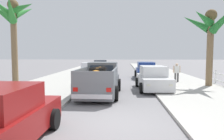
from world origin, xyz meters
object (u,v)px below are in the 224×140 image
object	(u,v)px
car_left_mid	(1,119)
palm_tree_left_fore	(12,18)
car_right_near	(146,71)
car_right_mid	(153,79)
pickup_truck	(100,80)
palm_tree_right_fore	(210,27)
car_left_near	(91,71)
pedestrian	(177,72)
car_left_far	(101,66)

from	to	relation	value
car_left_mid	palm_tree_left_fore	distance (m)	12.06
car_right_near	car_right_mid	bearing A→B (deg)	-92.12
pickup_truck	palm_tree_right_fore	bearing A→B (deg)	22.93
pickup_truck	palm_tree_right_fore	size ratio (longest dim) A/B	0.99
car_right_near	car_right_mid	distance (m)	6.76
car_left_near	pedestrian	bearing A→B (deg)	-18.99
pickup_truck	car_right_near	size ratio (longest dim) A/B	1.23
car_left_far	palm_tree_left_fore	xyz separation A→B (m)	(-5.10, -12.14, 4.20)
car_left_near	pedestrian	xyz separation A→B (m)	(7.17, -2.47, 0.20)
car_left_far	pedestrian	world-z (taller)	pedestrian
car_left_near	car_left_mid	world-z (taller)	same
car_left_near	car_right_mid	xyz separation A→B (m)	(4.89, -5.63, 0.00)
car_left_near	car_right_mid	bearing A→B (deg)	-49.06
car_right_near	pedestrian	bearing A→B (deg)	-60.44
pedestrian	car_left_mid	bearing A→B (deg)	-121.25
car_left_near	palm_tree_right_fore	size ratio (longest dim) A/B	0.80
pickup_truck	car_left_mid	xyz separation A→B (m)	(-1.76, -7.03, -0.10)
car_left_near	car_left_mid	bearing A→B (deg)	-90.52
pickup_truck	pedestrian	world-z (taller)	pickup_truck
car_left_mid	palm_tree_right_fore	world-z (taller)	palm_tree_right_fore
car_right_mid	palm_tree_left_fore	size ratio (longest dim) A/B	0.70
pickup_truck	car_left_mid	size ratio (longest dim) A/B	1.23
car_right_mid	pickup_truck	bearing A→B (deg)	-150.44
palm_tree_left_fore	palm_tree_right_fore	distance (m)	13.88
car_right_mid	palm_tree_left_fore	distance (m)	10.82
car_left_far	pedestrian	distance (m)	12.50
car_left_mid	pedestrian	size ratio (longest dim) A/B	2.69
car_left_mid	palm_tree_right_fore	size ratio (longest dim) A/B	0.80
car_left_mid	palm_tree_left_fore	xyz separation A→B (m)	(-4.86, 10.20, 4.20)
pickup_truck	car_left_near	bearing A→B (deg)	102.28
car_left_mid	palm_tree_right_fore	xyz separation A→B (m)	(9.00, 10.09, 3.44)
palm_tree_left_fore	car_right_near	bearing A→B (deg)	28.21
car_right_near	palm_tree_left_fore	world-z (taller)	palm_tree_left_fore
car_left_mid	car_left_far	xyz separation A→B (m)	(0.23, 22.34, 0.00)
car_left_near	car_right_mid	size ratio (longest dim) A/B	1.00
palm_tree_right_fore	pickup_truck	bearing A→B (deg)	-157.07
car_left_mid	car_right_near	bearing A→B (deg)	71.38
car_left_near	car_right_near	distance (m)	5.26
car_left_near	car_right_near	size ratio (longest dim) A/B	1.00
pickup_truck	car_left_near	world-z (taller)	pickup_truck
pickup_truck	palm_tree_left_fore	world-z (taller)	palm_tree_left_fore
car_left_near	pedestrian	distance (m)	7.59
car_left_mid	pedestrian	bearing A→B (deg)	58.75
car_left_far	palm_tree_right_fore	size ratio (longest dim) A/B	0.81
pedestrian	car_right_near	bearing A→B (deg)	119.56
car_left_mid	palm_tree_left_fore	size ratio (longest dim) A/B	0.69
pickup_truck	car_right_mid	world-z (taller)	pickup_truck
car_left_near	car_right_mid	world-z (taller)	same
car_right_near	car_right_mid	xyz separation A→B (m)	(-0.25, -6.76, 0.00)
car_right_near	palm_tree_left_fore	distance (m)	12.24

